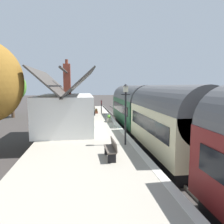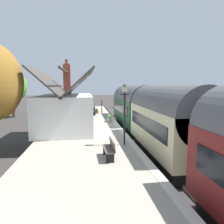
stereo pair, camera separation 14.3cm
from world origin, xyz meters
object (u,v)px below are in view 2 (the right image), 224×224
at_px(station_building, 66,110).
at_px(planter_corner_building, 75,112).
at_px(bench_mid_platform, 110,148).
at_px(planter_by_door, 73,110).
at_px(planter_edge_far, 69,112).
at_px(planter_edge_near, 63,112).
at_px(planter_under_sign, 109,118).
at_px(planter_bench_right, 97,111).
at_px(lamp_post_platform, 125,102).
at_px(bench_by_lamp, 91,106).
at_px(bench_platform_end, 94,108).
at_px(bench_near_building, 94,111).
at_px(train, 168,121).
at_px(station_sign_board, 102,103).
at_px(tree_far_right, 12,87).

relative_size(station_building, planter_corner_building, 8.66).
distance_m(bench_mid_platform, planter_by_door, 16.94).
height_order(planter_edge_far, planter_edge_near, planter_edge_near).
height_order(planter_under_sign, planter_bench_right, planter_under_sign).
bearing_deg(planter_under_sign, lamp_post_platform, 179.94).
bearing_deg(bench_by_lamp, station_building, 170.27).
relative_size(station_building, bench_platform_end, 5.27).
bearing_deg(planter_bench_right, lamp_post_platform, -176.88).
relative_size(bench_near_building, bench_by_lamp, 1.00).
xyz_separation_m(train, planter_corner_building, (13.55, 5.93, -0.97)).
height_order(bench_near_building, lamp_post_platform, lamp_post_platform).
bearing_deg(lamp_post_platform, bench_near_building, 5.19).
xyz_separation_m(planter_edge_far, station_sign_board, (0.90, -3.81, 0.82)).
distance_m(bench_by_lamp, planter_bench_right, 3.93).
distance_m(planter_under_sign, tree_far_right, 16.14).
relative_size(bench_near_building, lamp_post_platform, 0.42).
xyz_separation_m(bench_mid_platform, bench_platform_end, (17.80, 0.02, 0.00)).
relative_size(train, bench_platform_end, 19.32).
bearing_deg(bench_near_building, planter_corner_building, 61.91).
xyz_separation_m(planter_by_door, station_sign_board, (-0.61, -3.49, 0.81)).
relative_size(bench_mid_platform, planter_corner_building, 1.64).
height_order(bench_platform_end, bench_by_lamp, same).
relative_size(bench_mid_platform, tree_far_right, 0.23).
height_order(station_building, bench_mid_platform, station_building).
height_order(planter_by_door, planter_edge_near, planter_edge_near).
bearing_deg(station_building, lamp_post_platform, -143.82).
bearing_deg(bench_by_lamp, planter_corner_building, 155.33).
bearing_deg(planter_edge_near, lamp_post_platform, -160.04).
relative_size(planter_bench_right, station_sign_board, 0.67).
bearing_deg(train, planter_corner_building, 23.62).
bearing_deg(planter_edge_far, bench_by_lamp, -27.76).
relative_size(train, planter_by_door, 38.64).
relative_size(bench_mid_platform, planter_by_door, 1.99).
distance_m(planter_under_sign, planter_edge_near, 7.01).
bearing_deg(bench_by_lamp, bench_platform_end, -174.48).
relative_size(planter_edge_far, lamp_post_platform, 0.21).
relative_size(planter_edge_near, lamp_post_platform, 0.22).
distance_m(planter_corner_building, tree_far_right, 10.07).
xyz_separation_m(station_building, station_sign_board, (9.07, -3.43, -0.27)).
height_order(station_building, planter_bench_right, station_building).
xyz_separation_m(train, bench_mid_platform, (-2.33, 3.66, -0.78)).
xyz_separation_m(planter_under_sign, station_sign_board, (6.21, 0.18, 0.88)).
distance_m(bench_by_lamp, planter_edge_far, 5.67).
bearing_deg(lamp_post_platform, planter_under_sign, -0.06).
bearing_deg(bench_by_lamp, bench_near_building, -177.94).
height_order(planter_edge_far, lamp_post_platform, lamp_post_platform).
bearing_deg(station_building, station_sign_board, -20.70).
bearing_deg(planter_by_door, station_building, -179.64).
relative_size(bench_by_lamp, planter_bench_right, 1.35).
relative_size(bench_by_lamp, planter_edge_near, 1.89).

